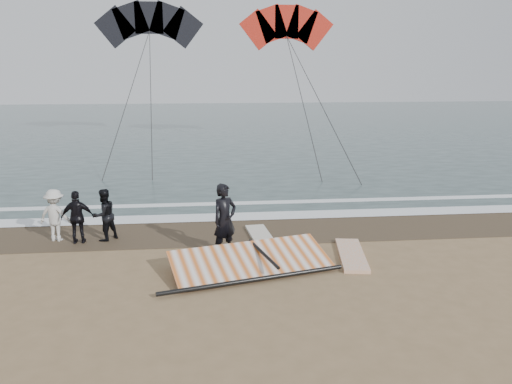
# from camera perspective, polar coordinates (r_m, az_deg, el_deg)

# --- Properties ---
(ground) EXTENTS (120.00, 120.00, 0.00)m
(ground) POSITION_cam_1_polar(r_m,az_deg,el_deg) (11.39, 0.88, -11.56)
(ground) COLOR #8C704C
(ground) RESTS_ON ground
(sea) EXTENTS (120.00, 54.00, 0.02)m
(sea) POSITION_cam_1_polar(r_m,az_deg,el_deg) (43.49, -4.12, 7.60)
(sea) COLOR #233838
(sea) RESTS_ON ground
(wet_sand) EXTENTS (120.00, 2.80, 0.01)m
(wet_sand) POSITION_cam_1_polar(r_m,az_deg,el_deg) (15.55, -1.02, -4.37)
(wet_sand) COLOR #4C3D2B
(wet_sand) RESTS_ON ground
(foam_near) EXTENTS (120.00, 0.90, 0.01)m
(foam_near) POSITION_cam_1_polar(r_m,az_deg,el_deg) (16.87, -1.41, -2.80)
(foam_near) COLOR white
(foam_near) RESTS_ON sea
(foam_far) EXTENTS (120.00, 0.45, 0.01)m
(foam_far) POSITION_cam_1_polar(r_m,az_deg,el_deg) (18.50, -1.80, -1.27)
(foam_far) COLOR white
(foam_far) RESTS_ON sea
(man_main) EXTENTS (0.86, 0.79, 1.97)m
(man_main) POSITION_cam_1_polar(r_m,az_deg,el_deg) (13.29, -3.60, -3.21)
(man_main) COLOR black
(man_main) RESTS_ON ground
(board_white) EXTENTS (1.02, 2.41, 0.09)m
(board_white) POSITION_cam_1_polar(r_m,az_deg,el_deg) (13.70, 10.87, -7.06)
(board_white) COLOR silver
(board_white) RESTS_ON ground
(board_cream) EXTENTS (0.80, 2.25, 0.09)m
(board_cream) POSITION_cam_1_polar(r_m,az_deg,el_deg) (14.78, 0.64, -5.21)
(board_cream) COLOR beige
(board_cream) RESTS_ON ground
(trio_cluster) EXTENTS (2.42, 0.97, 1.55)m
(trio_cluster) POSITION_cam_1_polar(r_m,az_deg,el_deg) (15.28, -19.80, -2.57)
(trio_cluster) COLOR black
(trio_cluster) RESTS_ON ground
(sail_rig) EXTENTS (4.46, 2.64, 0.51)m
(sail_rig) POSITION_cam_1_polar(r_m,az_deg,el_deg) (12.63, -0.90, -7.94)
(sail_rig) COLOR black
(sail_rig) RESTS_ON ground
(kite_red) EXTENTS (6.36, 6.11, 13.84)m
(kite_red) POSITION_cam_1_polar(r_m,az_deg,el_deg) (32.54, 3.54, 17.97)
(kite_red) COLOR red
(kite_red) RESTS_ON ground
(kite_dark) EXTENTS (7.88, 6.47, 14.62)m
(kite_dark) POSITION_cam_1_polar(r_m,az_deg,el_deg) (34.87, -12.10, 17.92)
(kite_dark) COLOR black
(kite_dark) RESTS_ON ground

